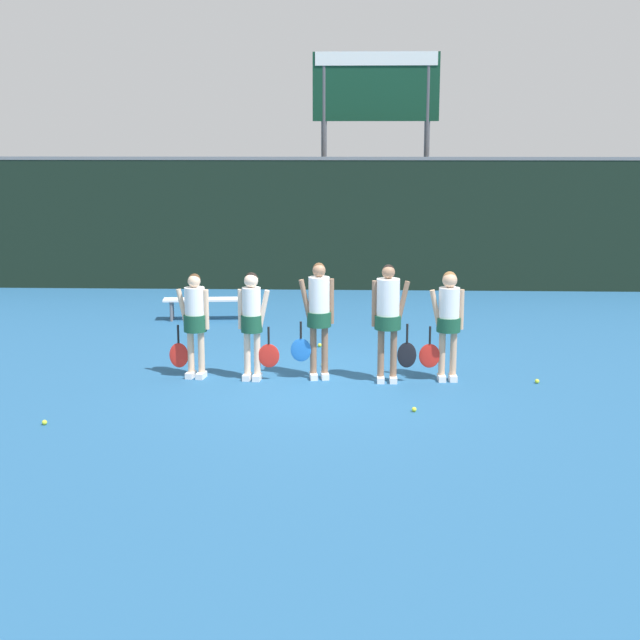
{
  "coord_description": "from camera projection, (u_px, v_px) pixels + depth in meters",
  "views": [
    {
      "loc": [
        0.48,
        -13.13,
        3.61
      ],
      "look_at": [
        -0.02,
        -0.0,
        0.93
      ],
      "focal_mm": 50.0,
      "sensor_mm": 36.0,
      "label": 1
    }
  ],
  "objects": [
    {
      "name": "ground_plane",
      "position": [
        321.0,
        379.0,
        13.6
      ],
      "size": [
        140.0,
        140.0,
        0.0
      ],
      "primitive_type": "plane",
      "color": "#235684"
    },
    {
      "name": "tennis_ball_2",
      "position": [
        320.0,
        345.0,
        15.7
      ],
      "size": [
        0.07,
        0.07,
        0.07
      ],
      "primitive_type": "sphere",
      "color": "#CCE033",
      "rests_on": "ground_plane"
    },
    {
      "name": "tennis_ball_3",
      "position": [
        414.0,
        409.0,
        11.98
      ],
      "size": [
        0.07,
        0.07,
        0.07
      ],
      "primitive_type": "sphere",
      "color": "#CCE033",
      "rests_on": "ground_plane"
    },
    {
      "name": "tennis_ball_1",
      "position": [
        45.0,
        422.0,
        11.43
      ],
      "size": [
        0.07,
        0.07,
        0.07
      ],
      "primitive_type": "sphere",
      "color": "#CCE033",
      "rests_on": "ground_plane"
    },
    {
      "name": "player_4",
      "position": [
        448.0,
        317.0,
        13.35
      ],
      "size": [
        0.66,
        0.36,
        1.67
      ],
      "rotation": [
        0.0,
        0.0,
        0.04
      ],
      "color": "tan",
      "rests_on": "ground_plane"
    },
    {
      "name": "scoreboard",
      "position": [
        376.0,
        107.0,
        22.11
      ],
      "size": [
        3.14,
        0.15,
        5.7
      ],
      "color": "#515156",
      "rests_on": "ground_plane"
    },
    {
      "name": "player_2",
      "position": [
        319.0,
        311.0,
        13.45
      ],
      "size": [
        0.65,
        0.37,
        1.79
      ],
      "rotation": [
        0.0,
        0.0,
        0.14
      ],
      "color": "#8C664C",
      "rests_on": "ground_plane"
    },
    {
      "name": "player_0",
      "position": [
        195.0,
        318.0,
        13.53
      ],
      "size": [
        0.64,
        0.35,
        1.61
      ],
      "rotation": [
        0.0,
        0.0,
        -0.17
      ],
      "color": "beige",
      "rests_on": "ground_plane"
    },
    {
      "name": "bench_courtside",
      "position": [
        209.0,
        301.0,
        18.0
      ],
      "size": [
        1.84,
        0.54,
        0.44
      ],
      "rotation": [
        0.0,
        0.0,
        0.1
      ],
      "color": "silver",
      "rests_on": "ground_plane"
    },
    {
      "name": "player_1",
      "position": [
        252.0,
        318.0,
        13.4
      ],
      "size": [
        0.63,
        0.32,
        1.65
      ],
      "rotation": [
        0.0,
        0.0,
        -0.1
      ],
      "color": "beige",
      "rests_on": "ground_plane"
    },
    {
      "name": "fence_windscreen",
      "position": [
        334.0,
        224.0,
        21.33
      ],
      "size": [
        60.0,
        0.08,
        3.19
      ],
      "color": "black",
      "rests_on": "ground_plane"
    },
    {
      "name": "tennis_ball_4",
      "position": [
        537.0,
        381.0,
        13.37
      ],
      "size": [
        0.07,
        0.07,
        0.07
      ],
      "primitive_type": "sphere",
      "color": "#CCE033",
      "rests_on": "ground_plane"
    },
    {
      "name": "tennis_ball_0",
      "position": [
        323.0,
        365.0,
        14.36
      ],
      "size": [
        0.06,
        0.06,
        0.06
      ],
      "primitive_type": "sphere",
      "color": "#CCE033",
      "rests_on": "ground_plane"
    },
    {
      "name": "player_3",
      "position": [
        388.0,
        313.0,
        13.25
      ],
      "size": [
        0.68,
        0.4,
        1.79
      ],
      "rotation": [
        0.0,
        0.0,
        0.01
      ],
      "color": "#8C664C",
      "rests_on": "ground_plane"
    }
  ]
}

